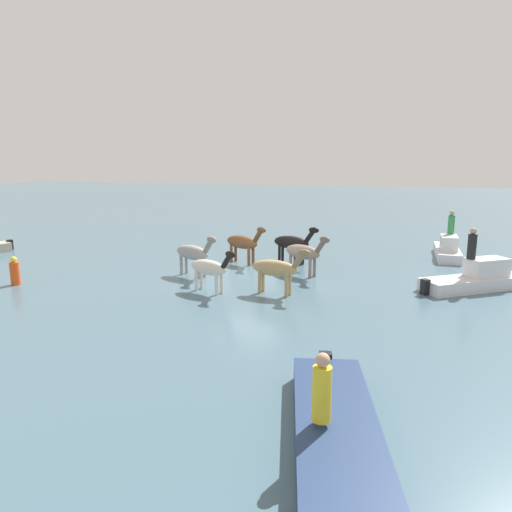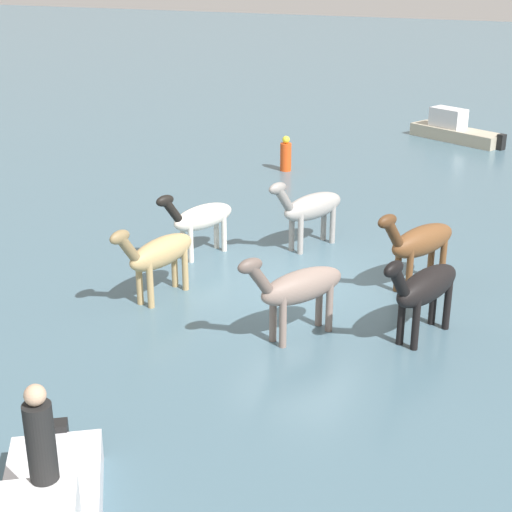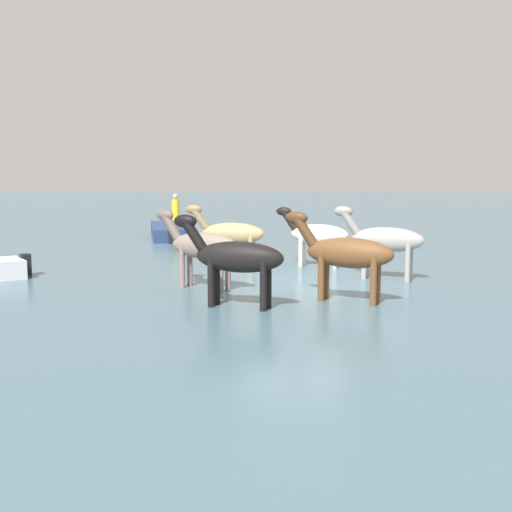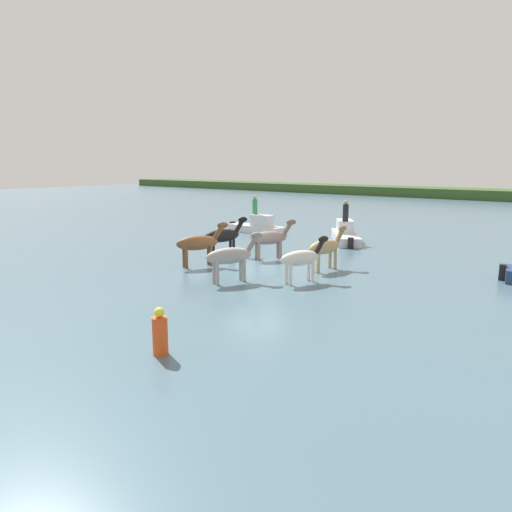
# 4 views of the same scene
# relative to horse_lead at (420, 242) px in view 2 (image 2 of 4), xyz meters

# --- Properties ---
(ground_plane) EXTENTS (142.28, 142.28, 0.00)m
(ground_plane) POSITION_rel_horse_lead_xyz_m (2.30, 1.00, -1.02)
(ground_plane) COLOR #476675
(horse_lead) EXTENTS (1.35, 2.32, 1.86)m
(horse_lead) POSITION_rel_horse_lead_xyz_m (0.00, 0.00, 0.00)
(horse_lead) COLOR brown
(horse_lead) RESTS_ON ground_plane
(horse_mid_herd) EXTENTS (1.28, 2.29, 1.82)m
(horse_mid_herd) POSITION_rel_horse_lead_xyz_m (2.91, -1.28, -0.02)
(horse_mid_herd) COLOR #9E9993
(horse_mid_herd) RESTS_ON ground_plane
(horse_rear_stallion) EXTENTS (1.47, 2.19, 1.81)m
(horse_rear_stallion) POSITION_rel_horse_lead_xyz_m (1.46, 3.15, -0.03)
(horse_rear_stallion) COLOR gray
(horse_rear_stallion) RESTS_ON ground_plane
(horse_gray_outer) EXTENTS (1.09, 2.35, 1.84)m
(horse_gray_outer) POSITION_rel_horse_lead_xyz_m (-0.61, 2.25, -0.01)
(horse_gray_outer) COLOR black
(horse_gray_outer) RESTS_ON ground_plane
(horse_dark_mare) EXTENTS (0.84, 2.30, 1.78)m
(horse_dark_mare) POSITION_rel_horse_lead_xyz_m (4.65, 2.71, -0.05)
(horse_dark_mare) COLOR tan
(horse_dark_mare) RESTS_ON ground_plane
(horse_chestnut_trailing) EXTENTS (1.11, 2.13, 1.69)m
(horse_chestnut_trailing) POSITION_rel_horse_lead_xyz_m (5.01, 0.27, -0.10)
(horse_chestnut_trailing) COLOR silver
(horse_chestnut_trailing) RESTS_ON ground_plane
(boat_dinghy_port) EXTENTS (3.75, 2.42, 1.31)m
(boat_dinghy_port) POSITION_rel_horse_lead_xyz_m (1.94, -14.16, -0.72)
(boat_dinghy_port) COLOR #B7AD93
(boat_dinghy_port) RESTS_ON ground_plane
(person_spotter_bow) EXTENTS (0.32, 0.32, 1.19)m
(person_spotter_bow) POSITION_rel_horse_lead_xyz_m (1.95, 9.59, 0.70)
(person_spotter_bow) COLOR black
(person_spotter_bow) RESTS_ON boat_motor_center
(buoy_channel_marker) EXTENTS (0.36, 0.36, 1.14)m
(buoy_channel_marker) POSITION_rel_horse_lead_xyz_m (6.10, -7.53, -0.51)
(buoy_channel_marker) COLOR #E54C19
(buoy_channel_marker) RESTS_ON ground_plane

